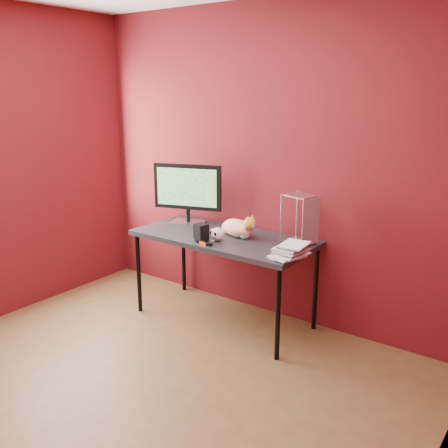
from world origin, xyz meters
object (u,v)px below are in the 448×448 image
Objects in this scene: speaker at (201,233)px; book_stack at (284,173)px; desk at (224,241)px; monitor at (187,191)px; cat at (237,228)px; skull_mug at (217,234)px.

book_stack is at bearing 22.10° from speaker.
desk is 10.83× the size of speaker.
cat is (0.58, -0.06, -0.22)m from monitor.
skull_mug is at bearing -92.38° from cat.
book_stack is at bearing -13.96° from desk.
cat is 0.38× the size of book_stack.
speaker is at bearing -103.57° from desk.
monitor is at bearing 166.58° from book_stack.
monitor is 0.63m from skull_mug.
skull_mug reaches higher than desk.
speaker reaches higher than desk.
cat is 0.20m from skull_mug.
book_stack is at bearing -6.42° from cat.
skull_mug is at bearing -71.82° from desk.
monitor reaches higher than speaker.
monitor is at bearing 164.80° from skull_mug.
monitor reaches higher than desk.
book_stack reaches higher than skull_mug.
desk is 0.92m from book_stack.
skull_mug is at bearing -44.80° from monitor.
monitor is at bearing 167.31° from desk.
monitor is (-0.47, 0.11, 0.35)m from desk.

